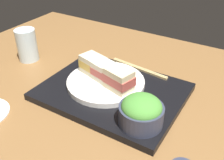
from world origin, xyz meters
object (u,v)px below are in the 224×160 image
at_px(sandwich_middle, 106,72).
at_px(chopsticks_pair, 138,68).
at_px(sandwich_plate, 106,82).
at_px(sandwich_far, 93,65).
at_px(drinking_glass, 27,45).
at_px(sandwich_near, 119,79).
at_px(salad_bowl, 141,111).

height_order(sandwich_middle, chopsticks_pair, sandwich_middle).
distance_m(sandwich_plate, sandwich_far, 0.07).
bearing_deg(drinking_glass, sandwich_middle, 176.72).
bearing_deg(sandwich_near, drinking_glass, -5.17).
bearing_deg(salad_bowl, drinking_glass, -13.20).
relative_size(sandwich_middle, salad_bowl, 0.80).
bearing_deg(sandwich_far, drinking_glass, -0.65).
bearing_deg(sandwich_middle, sandwich_plate, 135.00).
xyz_separation_m(sandwich_middle, chopsticks_pair, (-0.04, -0.14, -0.04)).
distance_m(sandwich_middle, sandwich_far, 0.06).
xyz_separation_m(sandwich_near, sandwich_far, (0.11, -0.03, -0.00)).
bearing_deg(sandwich_plate, chopsticks_pair, -107.42).
bearing_deg(sandwich_near, sandwich_far, -16.53).
bearing_deg(chopsticks_pair, sandwich_far, 50.14).
xyz_separation_m(sandwich_near, chopsticks_pair, (0.01, -0.15, -0.04)).
relative_size(sandwich_plate, sandwich_near, 2.54).
distance_m(sandwich_near, chopsticks_pair, 0.16).
bearing_deg(sandwich_far, sandwich_middle, 163.47).
relative_size(sandwich_plate, sandwich_far, 2.64).
relative_size(sandwich_far, drinking_glass, 0.76).
bearing_deg(sandwich_near, salad_bowl, 142.69).
relative_size(sandwich_plate, salad_bowl, 2.12).
xyz_separation_m(sandwich_middle, salad_bowl, (-0.17, 0.10, -0.01)).
bearing_deg(salad_bowl, sandwich_plate, -31.18).
bearing_deg(drinking_glass, sandwich_plate, 176.72).
bearing_deg(sandwich_plate, sandwich_near, 163.47).
bearing_deg(chopsticks_pair, drinking_glass, 16.34).
bearing_deg(drinking_glass, salad_bowl, 166.80).
relative_size(sandwich_middle, drinking_glass, 0.75).
bearing_deg(sandwich_near, sandwich_middle, -16.53).
bearing_deg(sandwich_near, chopsticks_pair, -84.71).
height_order(salad_bowl, chopsticks_pair, salad_bowl).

